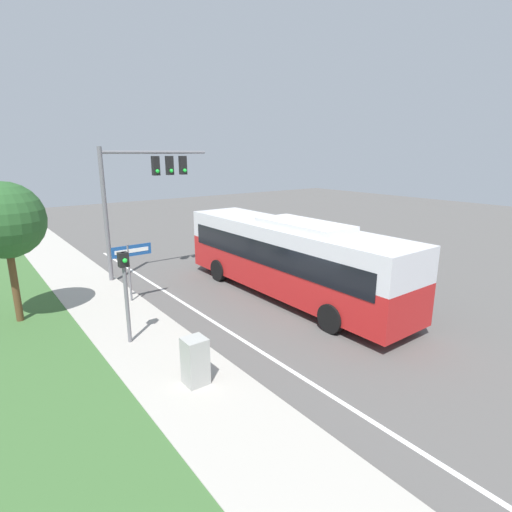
{
  "coord_description": "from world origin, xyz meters",
  "views": [
    {
      "loc": [
        -10.42,
        -9.3,
        5.91
      ],
      "look_at": [
        -0.59,
        3.68,
        1.69
      ],
      "focal_mm": 28.0,
      "sensor_mm": 36.0,
      "label": 1
    }
  ],
  "objects_px": {
    "bus": "(288,255)",
    "street_sign": "(131,260)",
    "utility_cabinet": "(195,361)",
    "signal_gantry": "(142,184)",
    "pedestrian_signal": "(125,283)"
  },
  "relations": [
    {
      "from": "signal_gantry",
      "to": "street_sign",
      "type": "relative_size",
      "value": 2.52
    },
    {
      "from": "bus",
      "to": "street_sign",
      "type": "relative_size",
      "value": 4.69
    },
    {
      "from": "pedestrian_signal",
      "to": "street_sign",
      "type": "height_order",
      "value": "pedestrian_signal"
    },
    {
      "from": "pedestrian_signal",
      "to": "signal_gantry",
      "type": "bearing_deg",
      "value": 63.2
    },
    {
      "from": "bus",
      "to": "signal_gantry",
      "type": "height_order",
      "value": "signal_gantry"
    },
    {
      "from": "bus",
      "to": "street_sign",
      "type": "bearing_deg",
      "value": 150.3
    },
    {
      "from": "pedestrian_signal",
      "to": "bus",
      "type": "bearing_deg",
      "value": 3.08
    },
    {
      "from": "street_sign",
      "to": "utility_cabinet",
      "type": "distance_m",
      "value": 6.98
    },
    {
      "from": "signal_gantry",
      "to": "pedestrian_signal",
      "type": "relative_size",
      "value": 2.04
    },
    {
      "from": "utility_cabinet",
      "to": "signal_gantry",
      "type": "bearing_deg",
      "value": 74.02
    },
    {
      "from": "pedestrian_signal",
      "to": "street_sign",
      "type": "xyz_separation_m",
      "value": [
        1.45,
        3.52,
        -0.28
      ]
    },
    {
      "from": "street_sign",
      "to": "pedestrian_signal",
      "type": "bearing_deg",
      "value": -112.32
    },
    {
      "from": "bus",
      "to": "street_sign",
      "type": "distance_m",
      "value": 6.35
    },
    {
      "from": "signal_gantry",
      "to": "pedestrian_signal",
      "type": "bearing_deg",
      "value": -116.8
    },
    {
      "from": "signal_gantry",
      "to": "pedestrian_signal",
      "type": "distance_m",
      "value": 7.93
    }
  ]
}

